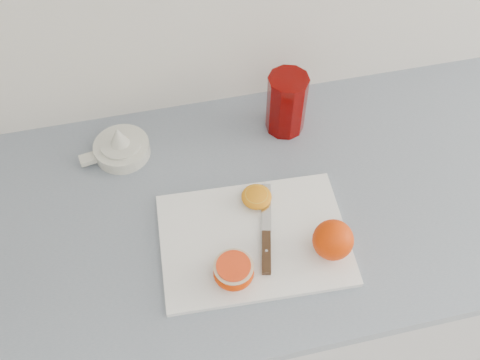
# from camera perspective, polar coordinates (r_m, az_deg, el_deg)

# --- Properties ---
(counter) EXTENTS (2.38, 0.64, 0.89)m
(counter) POSITION_cam_1_polar(r_m,az_deg,el_deg) (1.48, -1.93, -12.48)
(counter) COLOR silver
(counter) RESTS_ON ground
(cutting_board) EXTENTS (0.37, 0.28, 0.01)m
(cutting_board) POSITION_cam_1_polar(r_m,az_deg,el_deg) (1.04, 1.49, -6.33)
(cutting_board) COLOR white
(cutting_board) RESTS_ON counter
(whole_orange) EXTENTS (0.08, 0.08, 0.08)m
(whole_orange) POSITION_cam_1_polar(r_m,az_deg,el_deg) (1.00, 9.89, -6.32)
(whole_orange) COLOR #EE3D00
(whole_orange) RESTS_ON cutting_board
(half_orange) EXTENTS (0.07, 0.07, 0.05)m
(half_orange) POSITION_cam_1_polar(r_m,az_deg,el_deg) (0.97, -0.69, -9.72)
(half_orange) COLOR #EE3D00
(half_orange) RESTS_ON cutting_board
(squeezed_shell) EXTENTS (0.06, 0.06, 0.03)m
(squeezed_shell) POSITION_cam_1_polar(r_m,az_deg,el_deg) (1.07, 1.77, -1.78)
(squeezed_shell) COLOR orange
(squeezed_shell) RESTS_ON cutting_board
(paring_knife) EXTENTS (0.07, 0.20, 0.01)m
(paring_knife) POSITION_cam_1_polar(r_m,az_deg,el_deg) (1.02, 2.82, -6.83)
(paring_knife) COLOR #41271B
(paring_knife) RESTS_ON cutting_board
(citrus_juicer) EXTENTS (0.15, 0.12, 0.08)m
(citrus_juicer) POSITION_cam_1_polar(r_m,az_deg,el_deg) (1.18, -12.60, 3.45)
(citrus_juicer) COLOR white
(citrus_juicer) RESTS_ON counter
(red_tumbler) EXTENTS (0.09, 0.09, 0.14)m
(red_tumbler) POSITION_cam_1_polar(r_m,az_deg,el_deg) (1.18, 4.96, 7.95)
(red_tumbler) COLOR #650100
(red_tumbler) RESTS_ON counter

